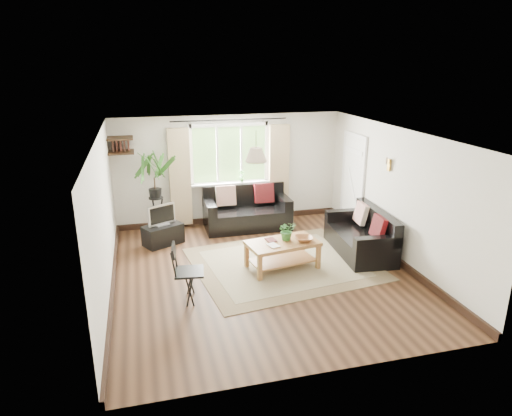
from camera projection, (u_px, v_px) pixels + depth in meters
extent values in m
plane|color=black|center=(262.00, 272.00, 7.90)|extent=(5.50, 5.50, 0.00)
plane|color=white|center=(262.00, 134.00, 7.16)|extent=(5.50, 5.50, 0.00)
cube|color=beige|center=(229.00, 170.00, 10.06)|extent=(5.00, 0.02, 2.40)
cube|color=beige|center=(328.00, 281.00, 5.00)|extent=(5.00, 0.02, 2.40)
cube|color=beige|center=(104.00, 219.00, 6.94)|extent=(0.02, 5.50, 2.40)
cube|color=beige|center=(397.00, 196.00, 8.12)|extent=(0.02, 5.50, 2.40)
cube|color=#B9B28F|center=(283.00, 263.00, 8.23)|extent=(3.40, 3.02, 0.02)
cube|color=silver|center=(353.00, 183.00, 9.74)|extent=(0.06, 0.96, 2.06)
imported|color=#2F692A|center=(287.00, 230.00, 7.95)|extent=(0.32, 0.28, 0.35)
imported|color=brown|center=(304.00, 239.00, 7.94)|extent=(0.36, 0.36, 0.08)
imported|color=white|center=(269.00, 246.00, 7.70)|extent=(0.21, 0.25, 0.02)
imported|color=#542521|center=(267.00, 241.00, 7.94)|extent=(0.19, 0.24, 0.02)
cube|color=black|center=(163.00, 235.00, 9.06)|extent=(0.86, 0.72, 0.40)
imported|color=#2D6023|center=(242.00, 176.00, 10.05)|extent=(0.14, 0.10, 0.27)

